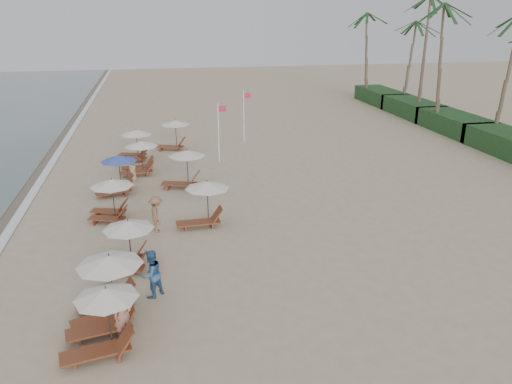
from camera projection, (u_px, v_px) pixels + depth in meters
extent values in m
plane|color=tan|center=(266.00, 283.00, 19.58)|extent=(160.00, 160.00, 0.00)
cube|color=white|center=(22.00, 210.00, 26.65)|extent=(0.50, 140.00, 0.02)
cube|color=#193D1C|center=(512.00, 144.00, 36.82)|extent=(3.20, 8.00, 1.60)
cube|color=#193D1C|center=(455.00, 123.00, 43.72)|extent=(3.20, 8.00, 1.60)
cube|color=#193D1C|center=(413.00, 108.00, 50.63)|extent=(3.20, 8.00, 1.60)
cube|color=#193D1C|center=(381.00, 96.00, 57.53)|extent=(3.20, 8.00, 1.60)
cylinder|color=brown|center=(501.00, 82.00, 38.81)|extent=(0.36, 0.36, 9.80)
cylinder|color=brown|center=(444.00, 70.00, 43.12)|extent=(0.36, 0.36, 10.60)
cylinder|color=brown|center=(424.00, 59.00, 47.94)|extent=(0.36, 0.36, 11.40)
cylinder|color=brown|center=(405.00, 66.00, 53.30)|extent=(0.36, 0.36, 9.00)
cylinder|color=brown|center=(370.00, 59.00, 57.61)|extent=(0.36, 0.36, 9.80)
cylinder|color=black|center=(109.00, 319.00, 15.54)|extent=(0.05, 0.05, 2.03)
cone|color=silver|center=(106.00, 293.00, 15.23)|extent=(2.02, 2.02, 0.35)
cylinder|color=black|center=(112.00, 286.00, 17.17)|extent=(0.05, 0.05, 2.22)
cone|color=silver|center=(109.00, 260.00, 16.82)|extent=(2.30, 2.30, 0.35)
cylinder|color=black|center=(130.00, 245.00, 20.49)|extent=(0.05, 0.05, 2.00)
cone|color=silver|center=(128.00, 225.00, 20.18)|extent=(2.12, 2.12, 0.35)
cylinder|color=black|center=(113.00, 200.00, 25.31)|extent=(0.05, 0.05, 2.05)
cone|color=silver|center=(112.00, 183.00, 25.00)|extent=(2.20, 2.20, 0.35)
cylinder|color=black|center=(120.00, 175.00, 28.99)|extent=(0.05, 0.05, 2.19)
cone|color=#384CA7|center=(118.00, 158.00, 28.65)|extent=(2.11, 2.11, 0.35)
cylinder|color=black|center=(142.00, 158.00, 32.50)|extent=(0.05, 0.05, 2.10)
cone|color=silver|center=(141.00, 144.00, 32.18)|extent=(2.18, 2.18, 0.35)
cylinder|color=black|center=(137.00, 145.00, 35.49)|extent=(0.05, 0.05, 2.11)
cone|color=silver|center=(136.00, 132.00, 35.16)|extent=(2.23, 2.23, 0.35)
cylinder|color=black|center=(208.00, 203.00, 24.70)|extent=(0.05, 0.05, 2.15)
cone|color=silver|center=(207.00, 185.00, 24.37)|extent=(2.24, 2.24, 0.35)
cylinder|color=black|center=(188.00, 169.00, 30.17)|extent=(0.05, 0.05, 2.15)
cone|color=silver|center=(187.00, 153.00, 29.84)|extent=(2.24, 2.24, 0.35)
cylinder|color=black|center=(176.00, 135.00, 38.41)|extent=(0.05, 0.05, 2.15)
cone|color=silver|center=(175.00, 122.00, 38.07)|extent=(2.24, 2.24, 0.35)
imported|color=#A76F5A|center=(123.00, 314.00, 15.92)|extent=(0.81, 0.70, 1.87)
imported|color=#2D5787|center=(151.00, 274.00, 18.34)|extent=(1.15, 1.13, 1.87)
imported|color=brown|center=(156.00, 214.00, 23.81)|extent=(0.84, 1.26, 1.82)
imported|color=tan|center=(132.00, 170.00, 31.00)|extent=(0.61, 0.82, 1.53)
cylinder|color=silver|center=(219.00, 133.00, 34.56)|extent=(0.08, 0.08, 4.18)
cube|color=#BC2344|center=(222.00, 109.00, 34.03)|extent=(0.55, 0.02, 0.40)
cylinder|color=silver|center=(244.00, 117.00, 39.98)|extent=(0.08, 0.08, 4.18)
cube|color=#BC2344|center=(247.00, 95.00, 39.46)|extent=(0.55, 0.02, 0.40)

